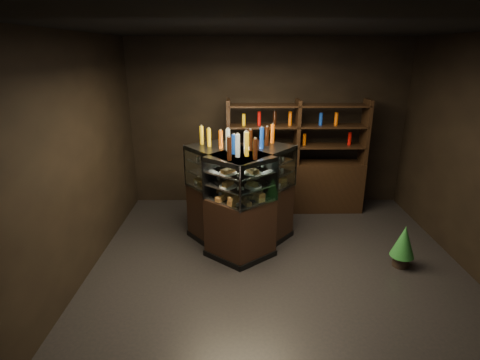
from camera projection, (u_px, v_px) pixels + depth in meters
name	position (u px, v px, depth m)	size (l,w,h in m)	color
ground	(278.00, 272.00, 4.96)	(5.00, 5.00, 0.00)	black
room_shell	(284.00, 127.00, 4.32)	(5.02, 5.02, 3.01)	black
display_case	(240.00, 215.00, 5.48)	(1.69, 1.48, 1.48)	black
food_display	(240.00, 178.00, 5.28)	(1.25, 1.06, 0.45)	#C67947
bottles_top	(240.00, 141.00, 5.12)	(1.07, 0.92, 0.30)	#147223
potted_conifer	(404.00, 241.00, 4.97)	(0.31, 0.31, 0.67)	black
back_shelving	(295.00, 178.00, 6.69)	(2.42, 0.46, 2.00)	black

